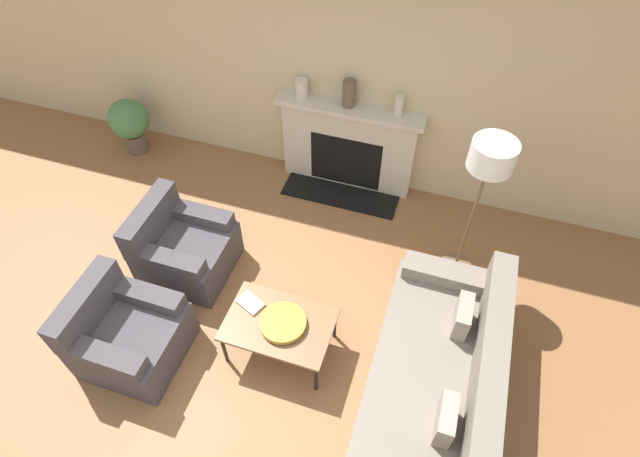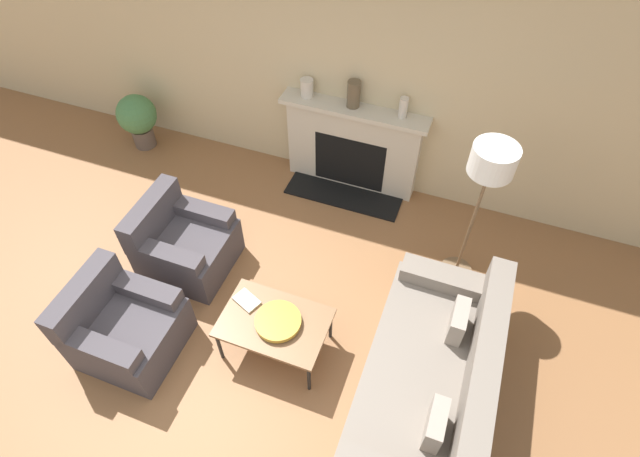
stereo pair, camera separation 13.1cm
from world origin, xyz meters
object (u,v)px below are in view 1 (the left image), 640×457
Objects in this scene: fireplace at (348,147)px; mantel_vase_center_right at (399,106)px; armchair_far at (183,248)px; mantel_vase_left at (302,88)px; couch at (438,377)px; potted_plant at (130,122)px; bowl at (283,323)px; armchair_near at (127,335)px; book at (250,303)px; floor_lamp at (488,168)px; mantel_vase_center_left at (349,93)px; coffee_table at (279,325)px.

fireplace is 7.29× the size of mantel_vase_center_right.
mantel_vase_left reaches higher than armchair_far.
potted_plant is at bearing -116.38° from couch.
mantel_vase_left is at bearing 105.40° from bowl.
book is at bearing -59.86° from armchair_near.
mantel_vase_center_right reaches higher than bowl.
armchair_far is 3.69× the size of mantel_vase_center_right.
floor_lamp is at bearing -24.52° from mantel_vase_left.
armchair_near is 1.00× the size of armchair_far.
armchair_near is 2.06× the size of bowl.
mantel_vase_center_left is at bearing 0.00° from mantel_vase_left.
book is 2.48m from mantel_vase_center_right.
mantel_vase_left is at bearing 180.00° from mantel_vase_center_left.
potted_plant is at bearing 164.04° from book.
potted_plant is at bearing 45.41° from armchair_far.
floor_lamp is 2.20m from mantel_vase_left.
mantel_vase_center_left is 0.53m from mantel_vase_center_right.
mantel_vase_left is (0.65, 2.80, 0.87)m from armchair_near.
book reaches higher than coffee_table.
potted_plant is (-2.72, -0.27, -0.10)m from fireplace.
potted_plant is (-2.69, -0.28, -0.79)m from mantel_vase_center_left.
potted_plant is (-1.52, 2.51, 0.12)m from armchair_near.
armchair_far is 1.07m from book.
mantel_vase_center_right is 0.31× the size of potted_plant.
mantel_vase_center_left is at bearing 106.92° from book.
couch reaches higher than armchair_near.
mantel_vase_left reaches higher than potted_plant.
couch is 2.67m from mantel_vase_center_right.
armchair_far is 0.89× the size of coffee_table.
floor_lamp is (2.64, 1.89, 1.07)m from armchair_near.
armchair_near is 3.00m from mantel_vase_left.
couch is at bearing 0.33° from bowl.
armchair_near is at bearing -103.07° from mantel_vase_left.
fireplace reaches higher than book.
couch is 1.70m from book.
couch reaches higher than potted_plant.
mantel_vase_left is (0.65, 1.78, 0.87)m from armchair_far.
fireplace reaches higher than potted_plant.
armchair_far is 3.07× the size of book.
bowl is 0.37m from book.
potted_plant is (-2.82, 2.07, -0.05)m from bowl.
mantel_vase_center_left reaches higher than bowl.
armchair_near is 4.06× the size of mantel_vase_left.
fireplace is at bearing 148.29° from floor_lamp.
fireplace reaches higher than coffee_table.
fireplace is 3.03m from armchair_near.
armchair_far is 2.98m from floor_lamp.
book is (0.95, -0.46, 0.15)m from armchair_far.
bowl is at bearing -113.74° from armchair_far.
mantel_vase_center_left is at bearing 93.13° from bowl.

